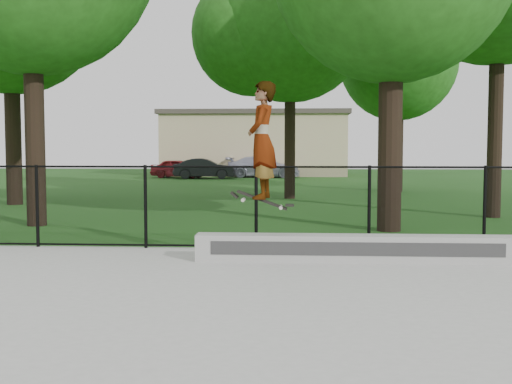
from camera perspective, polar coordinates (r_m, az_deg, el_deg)
ground at (r=5.81m, az=-3.62°, el=-14.84°), size 100.00×100.00×0.00m
concrete_slab at (r=5.81m, az=-3.62°, el=-14.56°), size 14.00×12.00×0.06m
grind_ledge at (r=10.33m, az=8.80°, el=-4.98°), size 5.07×0.40×0.43m
car_a at (r=39.52m, az=-6.90°, el=2.08°), size 3.54×1.94×1.15m
car_b at (r=38.34m, az=-4.60°, el=2.09°), size 3.41×1.52×1.21m
car_c at (r=39.76m, az=0.67°, el=2.24°), size 4.35×2.36×1.31m
skater_airborne at (r=10.17m, az=0.55°, el=4.47°), size 0.80×0.71×2.07m
chainlink_fence at (r=11.43m, az=0.01°, el=-1.35°), size 16.06×0.06×1.50m
distant_building at (r=43.54m, az=-0.06°, el=4.38°), size 12.40×6.40×4.30m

